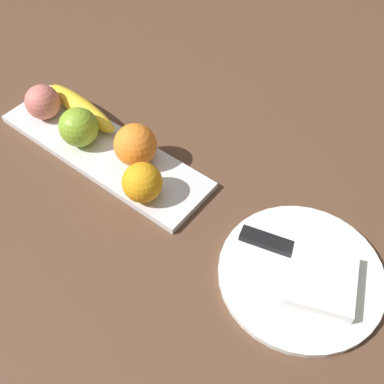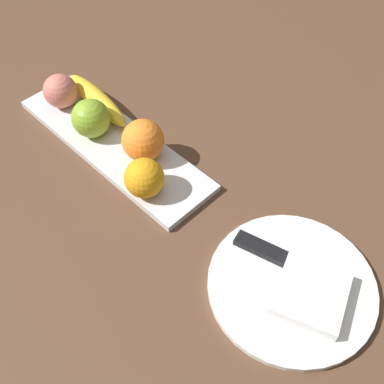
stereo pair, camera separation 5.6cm
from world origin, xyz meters
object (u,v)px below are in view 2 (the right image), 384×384
object	(u,v)px
folded_napkin	(311,294)
orange_near_apple	(143,140)
fruit_tray	(113,143)
orange_near_banana	(144,178)
peach	(60,91)
dinner_plate	(292,285)
banana	(97,100)
apple	(91,118)
knife	(272,254)

from	to	relation	value
folded_napkin	orange_near_apple	bearing A→B (deg)	177.44
fruit_tray	orange_near_banana	size ratio (longest dim) A/B	6.42
orange_near_banana	folded_napkin	xyz separation A→B (m)	(0.31, 0.04, -0.03)
peach	dinner_plate	size ratio (longest dim) A/B	0.27
orange_near_apple	orange_near_banana	size ratio (longest dim) A/B	1.12
fruit_tray	dinner_plate	bearing A→B (deg)	0.00
orange_near_apple	folded_napkin	bearing A→B (deg)	-2.56
dinner_plate	banana	bearing A→B (deg)	175.54
apple	orange_near_banana	bearing A→B (deg)	-8.48
orange_near_apple	peach	size ratio (longest dim) A/B	1.14
orange_near_apple	fruit_tray	bearing A→B (deg)	-166.44
apple	orange_near_banana	world-z (taller)	apple
apple	orange_near_banana	xyz separation A→B (m)	(0.18, -0.03, -0.00)
apple	folded_napkin	size ratio (longest dim) A/B	0.71
apple	peach	size ratio (longest dim) A/B	1.08
apple	banana	bearing A→B (deg)	135.74
peach	folded_napkin	bearing A→B (deg)	0.40
orange_near_apple	knife	size ratio (longest dim) A/B	0.42
folded_napkin	orange_near_banana	bearing A→B (deg)	-173.34
orange_near_apple	knife	world-z (taller)	orange_near_apple
dinner_plate	folded_napkin	bearing A→B (deg)	-0.00
apple	orange_near_apple	distance (m)	0.12
fruit_tray	orange_near_apple	size ratio (longest dim) A/B	5.74
fruit_tray	apple	world-z (taller)	apple
fruit_tray	orange_near_banana	distance (m)	0.14
fruit_tray	orange_near_apple	xyz separation A→B (m)	(0.07, 0.02, 0.04)
knife	folded_napkin	bearing A→B (deg)	-25.92
fruit_tray	apple	size ratio (longest dim) A/B	6.04
orange_near_banana	dinner_plate	distance (m)	0.29
apple	peach	distance (m)	0.11
peach	folded_napkin	size ratio (longest dim) A/B	0.66
peach	knife	distance (m)	0.52
apple	banana	size ratio (longest dim) A/B	0.38
orange_near_apple	knife	xyz separation A→B (m)	(0.29, -0.00, -0.03)
peach	dinner_plate	world-z (taller)	peach
apple	banana	distance (m)	0.07
banana	orange_near_banana	distance (m)	0.24
knife	peach	bearing A→B (deg)	167.16
fruit_tray	dinner_plate	distance (m)	0.42
knife	fruit_tray	bearing A→B (deg)	167.43
dinner_plate	knife	xyz separation A→B (m)	(-0.05, 0.02, 0.01)
orange_near_apple	folded_napkin	size ratio (longest dim) A/B	0.75
dinner_plate	folded_napkin	distance (m)	0.03
fruit_tray	peach	world-z (taller)	peach
banana	dinner_plate	bearing A→B (deg)	-179.26
banana	orange_near_apple	xyz separation A→B (m)	(0.16, -0.02, 0.02)
banana	knife	xyz separation A→B (m)	(0.46, -0.02, -0.02)
orange_near_banana	apple	bearing A→B (deg)	171.52
peach	folded_napkin	world-z (taller)	peach
orange_near_apple	knife	distance (m)	0.30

